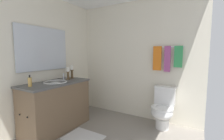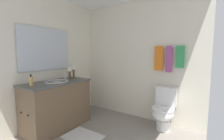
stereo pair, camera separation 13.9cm
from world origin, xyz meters
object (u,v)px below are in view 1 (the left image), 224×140
(mirror, at_px, (44,49))
(towel_near_vanity, at_px, (157,58))
(towel_center, at_px, (167,59))
(bath_mat, at_px, (84,138))
(sink_basin, at_px, (56,84))
(candle_holder_short, at_px, (68,73))
(towel_near_corner, at_px, (178,57))
(candle_holder_tall, at_px, (72,71))
(soap_bottle, at_px, (30,82))
(toilet, at_px, (163,109))
(vanity_cabinet, at_px, (56,106))
(towel_bar, at_px, (168,47))

(mirror, distance_m, towel_near_vanity, 2.14)
(towel_center, height_order, bath_mat, towel_center)
(sink_basin, height_order, towel_center, towel_center)
(candle_holder_short, xyz_separation_m, towel_near_corner, (1.88, 0.88, 0.33))
(mirror, height_order, bath_mat, mirror)
(candle_holder_tall, xyz_separation_m, candle_holder_short, (0.04, -0.14, -0.02))
(sink_basin, bearing_deg, mirror, -179.80)
(sink_basin, height_order, soap_bottle, soap_bottle)
(toilet, distance_m, towel_near_vanity, 0.95)
(toilet, relative_size, towel_near_corner, 1.92)
(towel_center, bearing_deg, sink_basin, -143.82)
(mirror, bearing_deg, towel_near_corner, 29.71)
(candle_holder_short, relative_size, towel_near_corner, 0.61)
(mirror, bearing_deg, vanity_cabinet, -0.01)
(candle_holder_tall, relative_size, toilet, 0.35)
(candle_holder_tall, xyz_separation_m, towel_near_vanity, (1.55, 0.73, 0.27))
(mirror, relative_size, towel_near_vanity, 2.20)
(towel_center, relative_size, bath_mat, 0.81)
(sink_basin, distance_m, towel_bar, 2.17)
(vanity_cabinet, relative_size, towel_near_corner, 3.07)
(mirror, height_order, towel_near_vanity, mirror)
(candle_holder_tall, height_order, toilet, candle_holder_tall)
(candle_holder_short, relative_size, bath_mat, 0.39)
(soap_bottle, relative_size, towel_center, 0.37)
(towel_center, bearing_deg, candle_holder_short, -152.63)
(soap_bottle, height_order, bath_mat, soap_bottle)
(vanity_cabinet, xyz_separation_m, candle_holder_tall, (-0.08, 0.48, 0.57))
(towel_bar, relative_size, bath_mat, 0.94)
(mirror, distance_m, towel_center, 2.29)
(candle_holder_short, height_order, soap_bottle, candle_holder_short)
(candle_holder_tall, relative_size, towel_near_vanity, 0.57)
(towel_near_corner, bearing_deg, candle_holder_tall, -159.14)
(candle_holder_short, xyz_separation_m, towel_center, (1.69, 0.88, 0.28))
(sink_basin, distance_m, towel_near_corner, 2.26)
(vanity_cabinet, bearing_deg, candle_holder_short, 96.19)
(candle_holder_tall, distance_m, candle_holder_short, 0.15)
(candle_holder_short, bearing_deg, bath_mat, -26.94)
(vanity_cabinet, distance_m, mirror, 1.06)
(towel_bar, height_order, towel_near_corner, towel_near_corner)
(soap_bottle, distance_m, towel_center, 2.39)
(mirror, distance_m, towel_near_corner, 2.45)
(towel_center, bearing_deg, vanity_cabinet, -143.80)
(soap_bottle, bearing_deg, toilet, 40.50)
(candle_holder_tall, distance_m, towel_bar, 1.95)
(towel_center, distance_m, towel_near_corner, 0.19)
(vanity_cabinet, relative_size, towel_near_vanity, 2.59)
(vanity_cabinet, xyz_separation_m, soap_bottle, (-0.04, -0.44, 0.50))
(mirror, xyz_separation_m, towel_near_corner, (2.13, 1.21, -0.14))
(candle_holder_short, relative_size, towel_center, 0.49)
(sink_basin, height_order, towel_bar, towel_bar)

